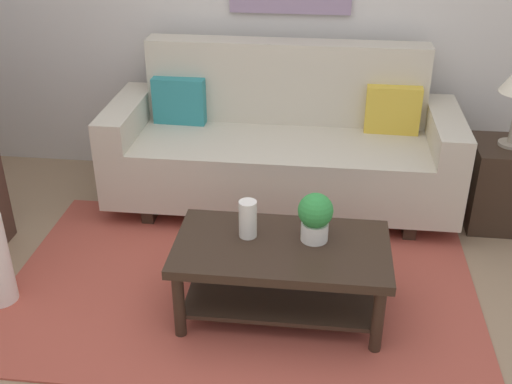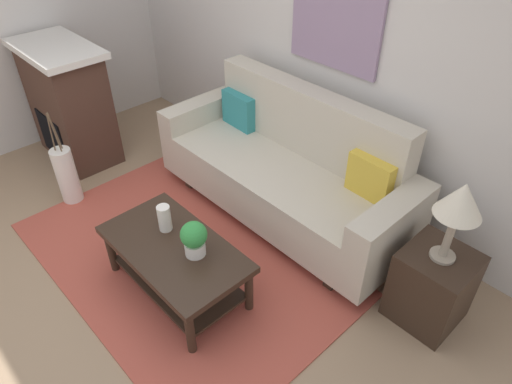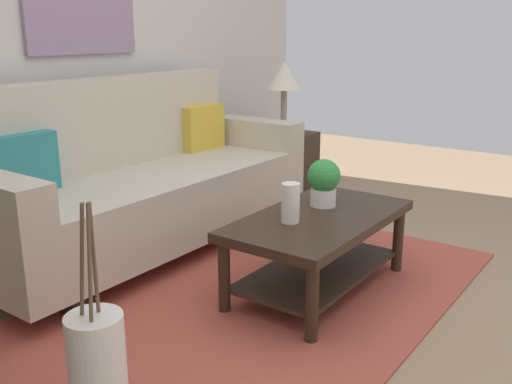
% 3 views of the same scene
% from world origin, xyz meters
% --- Properties ---
extents(ground_plane, '(9.07, 9.07, 0.00)m').
position_xyz_m(ground_plane, '(0.00, 0.00, 0.00)').
color(ground_plane, '#9E7F60').
extents(wall_back, '(5.07, 0.10, 2.70)m').
position_xyz_m(wall_back, '(0.00, 2.06, 1.35)').
color(wall_back, silver).
rests_on(wall_back, ground_plane).
extents(wall_left, '(0.10, 5.01, 2.70)m').
position_xyz_m(wall_left, '(-2.59, 0.50, 1.35)').
color(wall_left, silver).
rests_on(wall_left, ground_plane).
extents(area_rug, '(2.64, 1.70, 0.01)m').
position_xyz_m(area_rug, '(0.00, 0.50, 0.01)').
color(area_rug, '#B24C3D').
rests_on(area_rug, ground_plane).
extents(couch, '(2.31, 0.84, 1.08)m').
position_xyz_m(couch, '(0.14, 1.52, 0.43)').
color(couch, beige).
rests_on(couch, ground_plane).
extents(throw_pillow_teal, '(0.36, 0.13, 0.32)m').
position_xyz_m(throw_pillow_teal, '(-0.58, 1.65, 0.68)').
color(throw_pillow_teal, teal).
rests_on(throw_pillow_teal, couch).
extents(throw_pillow_mustard, '(0.36, 0.13, 0.32)m').
position_xyz_m(throw_pillow_mustard, '(0.87, 1.65, 0.68)').
color(throw_pillow_mustard, gold).
rests_on(throw_pillow_mustard, couch).
extents(coffee_table, '(1.10, 0.60, 0.43)m').
position_xyz_m(coffee_table, '(0.24, 0.31, 0.31)').
color(coffee_table, '#332319').
rests_on(coffee_table, ground_plane).
extents(tabletop_vase, '(0.09, 0.09, 0.20)m').
position_xyz_m(tabletop_vase, '(0.06, 0.37, 0.53)').
color(tabletop_vase, white).
rests_on(tabletop_vase, coffee_table).
extents(potted_plant_tabletop, '(0.18, 0.18, 0.26)m').
position_xyz_m(potted_plant_tabletop, '(0.40, 0.37, 0.57)').
color(potted_plant_tabletop, white).
rests_on(potted_plant_tabletop, coffee_table).
extents(side_table, '(0.44, 0.44, 0.56)m').
position_xyz_m(side_table, '(1.60, 1.42, 0.28)').
color(side_table, '#332319').
rests_on(side_table, ground_plane).
extents(table_lamp, '(0.28, 0.28, 0.57)m').
position_xyz_m(table_lamp, '(1.60, 1.42, 0.99)').
color(table_lamp, gray).
rests_on(table_lamp, side_table).
extents(fireplace, '(1.02, 0.58, 1.16)m').
position_xyz_m(fireplace, '(-1.99, 0.65, 0.59)').
color(fireplace, '#472D23').
rests_on(fireplace, ground_plane).
extents(floor_vase, '(0.18, 0.18, 0.53)m').
position_xyz_m(floor_vase, '(-1.30, 0.22, 0.27)').
color(floor_vase, white).
rests_on(floor_vase, ground_plane).
extents(floor_vase_branch_a, '(0.03, 0.03, 0.36)m').
position_xyz_m(floor_vase_branch_a, '(-1.28, 0.22, 0.71)').
color(floor_vase_branch_a, brown).
rests_on(floor_vase_branch_a, floor_vase).
extents(floor_vase_branch_b, '(0.02, 0.05, 0.36)m').
position_xyz_m(floor_vase_branch_b, '(-1.31, 0.23, 0.71)').
color(floor_vase_branch_b, brown).
rests_on(floor_vase_branch_b, floor_vase).
extents(floor_vase_branch_c, '(0.04, 0.02, 0.36)m').
position_xyz_m(floor_vase_branch_c, '(-1.31, 0.20, 0.71)').
color(floor_vase_branch_c, brown).
rests_on(floor_vase_branch_c, floor_vase).
extents(framed_painting, '(0.83, 0.03, 0.68)m').
position_xyz_m(framed_painting, '(0.14, 1.99, 1.56)').
color(framed_painting, gray).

